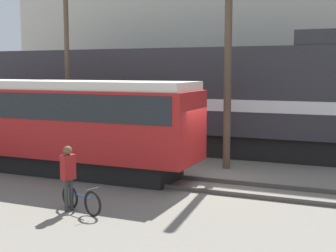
{
  "coord_description": "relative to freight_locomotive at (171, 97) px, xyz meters",
  "views": [
    {
      "loc": [
        5.39,
        -14.62,
        3.77
      ],
      "look_at": [
        -1.14,
        0.42,
        1.8
      ],
      "focal_mm": 50.0,
      "sensor_mm": 36.0,
      "label": 1
    }
  ],
  "objects": [
    {
      "name": "building_backdrop",
      "position": [
        3.25,
        8.32,
        4.48
      ],
      "size": [
        33.14,
        6.0,
        13.92
      ],
      "color": "beige",
      "rests_on": "ground"
    },
    {
      "name": "bicycle",
      "position": [
        1.72,
        -10.09,
        -2.14
      ],
      "size": [
        1.59,
        0.69,
        0.74
      ],
      "color": "black",
      "rests_on": "ground"
    },
    {
      "name": "track_far",
      "position": [
        3.25,
        -0.0,
        -2.41
      ],
      "size": [
        60.0,
        1.51,
        0.14
      ],
      "color": "#47423D",
      "rests_on": "ground"
    },
    {
      "name": "freight_locomotive",
      "position": [
        0.0,
        0.0,
        0.0
      ],
      "size": [
        17.88,
        3.04,
        5.32
      ],
      "color": "black",
      "rests_on": "ground"
    },
    {
      "name": "ground_plane",
      "position": [
        3.25,
        -5.62,
        -2.48
      ],
      "size": [
        120.0,
        120.0,
        0.0
      ],
      "primitive_type": "plane",
      "color": "slate"
    },
    {
      "name": "track_near",
      "position": [
        3.25,
        -6.2,
        -2.41
      ],
      "size": [
        60.0,
        1.5,
        0.14
      ],
      "color": "#47423D",
      "rests_on": "ground"
    },
    {
      "name": "utility_pole_center",
      "position": [
        3.66,
        -3.1,
        2.02
      ],
      "size": [
        0.28,
        0.28,
        9.01
      ],
      "color": "#4C3D2D",
      "rests_on": "ground"
    },
    {
      "name": "person",
      "position": [
        1.35,
        -10.11,
        -1.4
      ],
      "size": [
        0.33,
        0.41,
        1.77
      ],
      "color": "#333333",
      "rests_on": "ground"
    },
    {
      "name": "streetcar",
      "position": [
        -2.78,
        -6.2,
        -0.55
      ],
      "size": [
        12.48,
        2.54,
        3.38
      ],
      "color": "black",
      "rests_on": "ground"
    },
    {
      "name": "utility_pole_left",
      "position": [
        -3.61,
        -3.1,
        1.51
      ],
      "size": [
        0.21,
        0.21,
        7.98
      ],
      "color": "#4C3D2D",
      "rests_on": "ground"
    }
  ]
}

